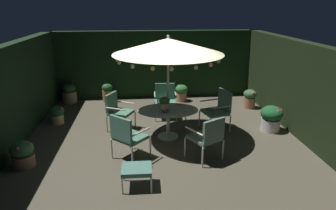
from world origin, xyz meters
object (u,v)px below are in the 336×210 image
object	(u,v)px
centerpiece_planter	(164,103)
potted_plant_front_corner	(69,93)
potted_plant_right_near	(182,92)
patio_chair_southeast	(208,135)
patio_dining_table	(168,115)
patio_umbrella	(168,46)
patio_chair_south	(219,107)
potted_plant_left_far	(271,117)
potted_plant_back_right	(250,98)
patio_chair_east	(127,134)
patio_chair_north	(165,98)
potted_plant_back_left	(57,114)
potted_plant_right_far	(23,154)
patio_chair_northeast	(117,109)
potted_plant_left_near	(107,92)
ottoman_footrest	(137,170)

from	to	relation	value
centerpiece_planter	potted_plant_front_corner	size ratio (longest dim) A/B	0.59
potted_plant_right_near	patio_chair_southeast	bearing A→B (deg)	-90.24
patio_dining_table	patio_umbrella	xyz separation A→B (m)	(0.00, 0.00, 1.69)
centerpiece_planter	patio_chair_southeast	xyz separation A→B (m)	(0.83, -1.10, -0.39)
patio_chair_south	potted_plant_left_far	world-z (taller)	patio_chair_south
potted_plant_back_right	potted_plant_right_near	distance (m)	2.29
potted_plant_front_corner	patio_chair_east	bearing A→B (deg)	-63.11
patio_chair_north	potted_plant_front_corner	xyz separation A→B (m)	(-3.13, 1.64, -0.24)
patio_dining_table	potted_plant_back_left	distance (m)	3.25
potted_plant_front_corner	potted_plant_right_far	world-z (taller)	potted_plant_front_corner
patio_chair_northeast	potted_plant_left_near	xyz separation A→B (m)	(-0.51, 2.43, -0.25)
centerpiece_planter	patio_chair_south	world-z (taller)	centerpiece_planter
ottoman_footrest	centerpiece_planter	bearing A→B (deg)	70.98
patio_chair_east	potted_plant_right_far	size ratio (longest dim) A/B	1.86
patio_chair_south	potted_plant_right_far	xyz separation A→B (m)	(-4.52, -1.52, -0.33)
patio_dining_table	potted_plant_right_far	xyz separation A→B (m)	(-3.13, -1.13, -0.32)
patio_chair_southeast	potted_plant_left_near	distance (m)	4.99
patio_chair_east	potted_plant_right_far	distance (m)	2.18
potted_plant_front_corner	centerpiece_planter	bearing A→B (deg)	-47.29
patio_chair_north	potted_plant_right_near	distance (m)	1.64
patio_chair_southeast	potted_plant_left_far	distance (m)	2.48
patio_chair_northeast	potted_plant_front_corner	bearing A→B (deg)	126.02
patio_chair_north	potted_plant_right_far	world-z (taller)	patio_chair_north
patio_chair_northeast	potted_plant_back_left	distance (m)	1.83
patio_chair_south	patio_chair_northeast	bearing A→B (deg)	175.13
patio_chair_southeast	potted_plant_front_corner	size ratio (longest dim) A/B	1.49
patio_dining_table	ottoman_footrest	distance (m)	2.25
patio_umbrella	patio_chair_east	bearing A→B (deg)	-132.73
ottoman_footrest	potted_plant_front_corner	distance (m)	5.66
potted_plant_left_near	patio_dining_table	bearing A→B (deg)	-59.52
patio_dining_table	potted_plant_left_far	world-z (taller)	patio_dining_table
patio_chair_east	patio_chair_south	xyz separation A→B (m)	(2.37, 1.45, 0.01)
patio_chair_north	patio_chair_southeast	distance (m)	2.76
potted_plant_right_far	patio_chair_east	bearing A→B (deg)	1.85
patio_chair_northeast	potted_plant_right_near	world-z (taller)	patio_chair_northeast
patio_umbrella	potted_plant_right_near	xyz separation A→B (m)	(0.74, 2.90, -1.98)
potted_plant_left_far	potted_plant_left_near	size ratio (longest dim) A/B	1.09
potted_plant_right_far	potted_plant_back_left	xyz separation A→B (m)	(0.11, 2.30, 0.00)
centerpiece_planter	ottoman_footrest	distance (m)	2.16
patio_chair_south	potted_plant_right_near	xyz separation A→B (m)	(-0.65, 2.50, -0.30)
potted_plant_right_far	potted_plant_back_left	world-z (taller)	potted_plant_right_far
patio_chair_northeast	potted_plant_back_right	world-z (taller)	patio_chair_northeast
potted_plant_right_far	potted_plant_left_far	distance (m)	6.03
potted_plant_right_far	potted_plant_left_near	bearing A→B (deg)	72.31
potted_plant_back_right	patio_chair_south	bearing A→B (deg)	-132.39
patio_chair_northeast	patio_chair_southeast	distance (m)	2.75
potted_plant_back_left	potted_plant_back_right	bearing A→B (deg)	7.83
potted_plant_front_corner	potted_plant_left_far	world-z (taller)	potted_plant_left_far
centerpiece_planter	patio_chair_east	distance (m)	1.32
patio_chair_south	potted_plant_left_far	bearing A→B (deg)	-9.89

